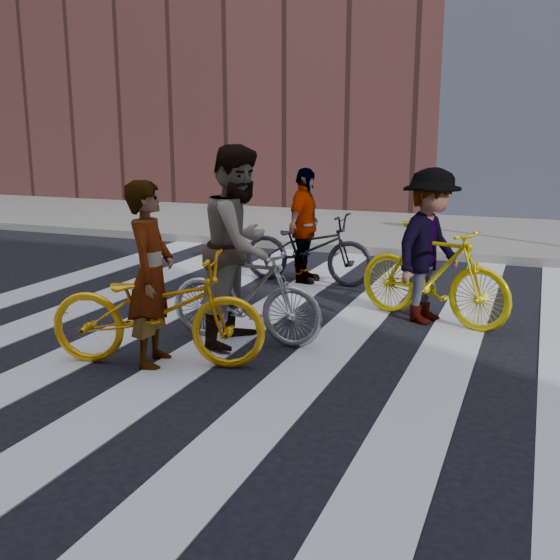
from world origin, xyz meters
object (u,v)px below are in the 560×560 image
Objects in this scene: rider_mid at (240,246)px; rider_rear at (304,226)px; bike_yellow_left at (157,310)px; rider_right at (430,246)px; rider_left at (151,275)px; bike_dark_rear at (307,248)px; bike_yellow_right at (433,274)px; bike_silver_mid at (245,295)px.

rider_mid is 2.78m from rider_rear.
rider_right is (2.05, 2.32, 0.34)m from bike_yellow_left.
bike_dark_rear is at bearing -18.63° from rider_left.
rider_right is at bearing 110.79° from bike_yellow_right.
rider_mid reaches higher than bike_silver_mid.
rider_left reaches higher than bike_yellow_left.
rider_right is at bearing -56.84° from bike_yellow_left.
bike_silver_mid is 2.17m from bike_yellow_right.
rider_left is (-0.21, -3.64, 0.35)m from bike_dark_rear.
bike_yellow_left is 1.21× the size of bike_silver_mid.
rider_left is at bearing 177.18° from bike_dark_rear.
bike_silver_mid is 0.83× the size of rider_mid.
bike_silver_mid is at bearing 152.90° from rider_right.
rider_rear is at bearing 6.18° from rider_mid.
rider_right is at bearing -49.04° from rider_mid.
rider_right is at bearing -124.60° from bike_dark_rear.
bike_dark_rear is 2.81m from rider_mid.
rider_left is at bearing 149.63° from bike_silver_mid.
rider_left is 0.98× the size of rider_right.
rider_mid is at bearing -174.19° from bike_dark_rear.
bike_yellow_right is 0.31m from rider_right.
rider_left reaches higher than rider_rear.
bike_silver_mid is at bearing 152.01° from bike_yellow_right.
rider_rear is at bearing 90.40° from bike_dark_rear.
rider_rear reaches higher than bike_dark_rear.
rider_mid reaches higher than bike_yellow_left.
rider_mid is at bearing 151.16° from bike_yellow_right.
rider_left is 1.02m from rider_mid.
bike_yellow_left is 1.01m from bike_silver_mid.
rider_mid is at bearing -40.47° from bike_yellow_left.
rider_mid is 1.23× the size of rider_rear.
bike_silver_mid is at bearing -90.26° from rider_mid.
bike_yellow_left is at bearing 152.09° from bike_silver_mid.
bike_dark_rear is 0.31m from rider_rear.
bike_silver_mid is 1.09m from rider_left.
bike_yellow_right is at bearing -123.90° from bike_dark_rear.
bike_yellow_left is 3.13m from bike_yellow_right.
rider_right reaches higher than bike_yellow_left.
bike_yellow_right reaches higher than bike_dark_rear.
bike_dark_rear is at bearing 5.15° from rider_mid.
bike_dark_rear is at bearing 76.48° from bike_yellow_right.
rider_right is (1.58, 1.43, 0.37)m from bike_silver_mid.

